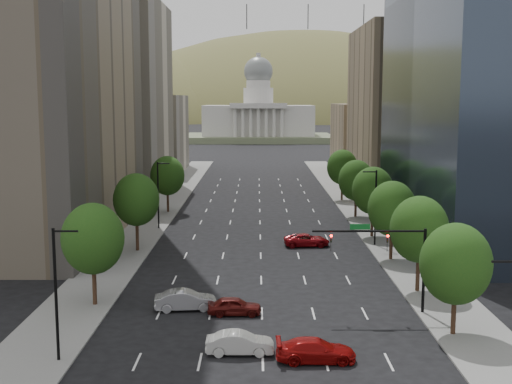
{
  "coord_description": "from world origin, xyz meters",
  "views": [
    {
      "loc": [
        -0.36,
        -21.91,
        17.25
      ],
      "look_at": [
        -0.5,
        43.79,
        8.0
      ],
      "focal_mm": 46.68,
      "sensor_mm": 36.0,
      "label": 1
    }
  ],
  "objects_px": {
    "traffic_signal": "(394,251)",
    "car_red_far": "(307,240)",
    "car_white": "(240,343)",
    "car_silver": "(186,300)",
    "capitol": "(258,120)",
    "car_red_near": "(316,350)",
    "car_maroon": "(235,306)"
  },
  "relations": [
    {
      "from": "car_red_near",
      "to": "car_maroon",
      "type": "distance_m",
      "value": 11.11
    },
    {
      "from": "traffic_signal",
      "to": "car_silver",
      "type": "relative_size",
      "value": 1.8
    },
    {
      "from": "car_silver",
      "to": "traffic_signal",
      "type": "bearing_deg",
      "value": -99.59
    },
    {
      "from": "car_red_near",
      "to": "car_silver",
      "type": "relative_size",
      "value": 1.04
    },
    {
      "from": "capitol",
      "to": "car_silver",
      "type": "relative_size",
      "value": 11.84
    },
    {
      "from": "capitol",
      "to": "car_red_near",
      "type": "height_order",
      "value": "capitol"
    },
    {
      "from": "capitol",
      "to": "car_red_far",
      "type": "height_order",
      "value": "capitol"
    },
    {
      "from": "traffic_signal",
      "to": "car_red_near",
      "type": "distance_m",
      "value": 12.9
    },
    {
      "from": "car_white",
      "to": "car_silver",
      "type": "height_order",
      "value": "car_silver"
    },
    {
      "from": "car_red_near",
      "to": "car_maroon",
      "type": "bearing_deg",
      "value": 30.01
    },
    {
      "from": "capitol",
      "to": "car_red_near",
      "type": "relative_size",
      "value": 11.33
    },
    {
      "from": "capitol",
      "to": "car_red_near",
      "type": "xyz_separation_m",
      "value": [
        3.5,
        -229.59,
        -7.81
      ]
    },
    {
      "from": "traffic_signal",
      "to": "car_maroon",
      "type": "distance_m",
      "value": 13.48
    },
    {
      "from": "car_white",
      "to": "car_silver",
      "type": "xyz_separation_m",
      "value": [
        -4.71,
        9.49,
        0.07
      ]
    },
    {
      "from": "traffic_signal",
      "to": "car_maroon",
      "type": "relative_size",
      "value": 2.11
    },
    {
      "from": "car_white",
      "to": "car_red_far",
      "type": "distance_m",
      "value": 34.12
    },
    {
      "from": "car_white",
      "to": "car_maroon",
      "type": "distance_m",
      "value": 8.27
    },
    {
      "from": "car_maroon",
      "to": "car_red_far",
      "type": "bearing_deg",
      "value": -17.52
    },
    {
      "from": "car_red_near",
      "to": "car_red_far",
      "type": "relative_size",
      "value": 0.99
    },
    {
      "from": "car_maroon",
      "to": "car_red_far",
      "type": "distance_m",
      "value": 26.29
    },
    {
      "from": "car_red_near",
      "to": "car_silver",
      "type": "distance_m",
      "value": 14.56
    },
    {
      "from": "capitol",
      "to": "car_red_far",
      "type": "bearing_deg",
      "value": -88.4
    },
    {
      "from": "car_white",
      "to": "car_maroon",
      "type": "bearing_deg",
      "value": 3.88
    },
    {
      "from": "traffic_signal",
      "to": "car_red_far",
      "type": "xyz_separation_m",
      "value": [
        -5.09,
        24.81,
        -4.43
      ]
    },
    {
      "from": "car_silver",
      "to": "car_maroon",
      "type": "bearing_deg",
      "value": -113.62
    },
    {
      "from": "capitol",
      "to": "car_red_far",
      "type": "xyz_separation_m",
      "value": [
        5.44,
        -194.9,
        -7.84
      ]
    },
    {
      "from": "capitol",
      "to": "car_red_near",
      "type": "bearing_deg",
      "value": -89.13
    },
    {
      "from": "capitol",
      "to": "car_maroon",
      "type": "height_order",
      "value": "capitol"
    },
    {
      "from": "car_white",
      "to": "car_silver",
      "type": "bearing_deg",
      "value": 25.82
    },
    {
      "from": "car_red_far",
      "to": "car_red_near",
      "type": "bearing_deg",
      "value": 171.54
    },
    {
      "from": "car_red_near",
      "to": "car_silver",
      "type": "height_order",
      "value": "car_silver"
    },
    {
      "from": "capitol",
      "to": "car_maroon",
      "type": "xyz_separation_m",
      "value": [
        -2.2,
        -220.05,
        -7.84
      ]
    }
  ]
}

